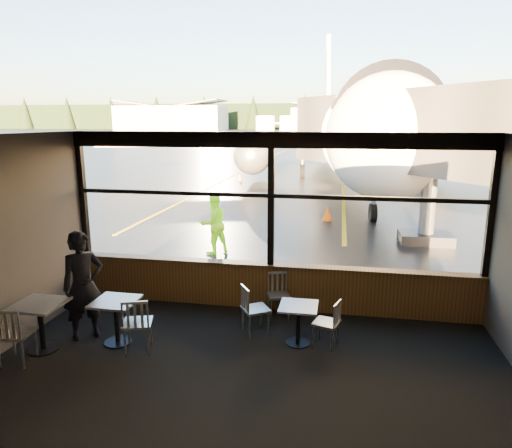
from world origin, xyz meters
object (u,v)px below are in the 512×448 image
(cafe_table_left, at_px, (41,327))
(cone_wing, at_px, (240,177))
(ground_crew, at_px, (214,224))
(chair_mid_s, at_px, (138,324))
(cafe_table_mid, at_px, (117,322))
(cafe_table_near, at_px, (298,325))
(airliner, at_px, (344,86))
(chair_near_e, at_px, (326,323))
(chair_near_w, at_px, (256,310))
(jet_bridge, at_px, (421,163))
(passenger, at_px, (83,286))
(cone_nose, at_px, (327,213))
(chair_near_n, at_px, (279,296))
(chair_left_s, at_px, (17,334))

(cafe_table_left, height_order, cone_wing, cafe_table_left)
(ground_crew, bearing_deg, chair_mid_s, 50.09)
(cafe_table_mid, bearing_deg, cafe_table_near, 10.01)
(cafe_table_left, relative_size, ground_crew, 0.48)
(airliner, xyz_separation_m, chair_near_e, (-0.15, -23.03, -5.46))
(cone_wing, bearing_deg, ground_crew, -80.11)
(chair_near_w, relative_size, cone_wing, 2.08)
(jet_bridge, height_order, cafe_table_left, jet_bridge)
(cafe_table_left, bearing_deg, jet_bridge, 48.43)
(passenger, xyz_separation_m, cone_nose, (3.82, 10.49, -0.67))
(chair_near_n, xyz_separation_m, ground_crew, (-2.41, 4.01, 0.43))
(cafe_table_near, xyz_separation_m, cafe_table_left, (-4.11, -0.98, 0.07))
(cafe_table_mid, bearing_deg, chair_near_w, 19.03)
(chair_left_s, bearing_deg, cone_nose, 62.94)
(chair_near_e, relative_size, chair_mid_s, 0.86)
(cafe_table_left, distance_m, chair_near_n, 4.16)
(airliner, xyz_separation_m, chair_mid_s, (-3.16, -23.75, -5.39))
(jet_bridge, xyz_separation_m, cone_nose, (-2.74, 3.15, -2.23))
(chair_near_e, distance_m, passenger, 4.18)
(chair_mid_s, height_order, cone_wing, chair_mid_s)
(chair_near_w, bearing_deg, chair_near_n, 127.22)
(cone_nose, bearing_deg, passenger, -110.03)
(cafe_table_mid, bearing_deg, chair_near_e, 8.80)
(cafe_table_near, bearing_deg, passenger, -173.59)
(cafe_table_mid, height_order, chair_left_s, chair_left_s)
(jet_bridge, xyz_separation_m, ground_crew, (-5.78, -1.89, -1.65))
(cafe_table_mid, distance_m, cafe_table_left, 1.18)
(passenger, height_order, cone_wing, passenger)
(cafe_table_mid, bearing_deg, airliner, 81.25)
(airliner, distance_m, cafe_table_mid, 24.47)
(cone_nose, bearing_deg, chair_mid_s, -104.15)
(cafe_table_mid, distance_m, chair_near_e, 3.53)
(jet_bridge, height_order, cafe_table_mid, jet_bridge)
(airliner, height_order, ground_crew, airliner)
(cafe_table_mid, xyz_separation_m, ground_crew, (0.14, 5.57, 0.47))
(chair_mid_s, height_order, ground_crew, ground_crew)
(jet_bridge, relative_size, chair_mid_s, 12.02)
(chair_near_e, xyz_separation_m, chair_near_w, (-1.24, 0.23, 0.04))
(jet_bridge, distance_m, cafe_table_left, 10.78)
(chair_near_e, bearing_deg, chair_near_n, 59.84)
(cone_nose, bearing_deg, chair_near_n, -94.03)
(jet_bridge, xyz_separation_m, chair_near_e, (-2.44, -6.92, -2.09))
(cafe_table_near, bearing_deg, chair_mid_s, -164.43)
(cafe_table_mid, relative_size, chair_near_n, 0.90)
(airliner, distance_m, cone_nose, 14.12)
(chair_near_e, relative_size, chair_left_s, 0.85)
(airliner, height_order, cafe_table_mid, airliner)
(cafe_table_mid, distance_m, chair_mid_s, 0.51)
(chair_left_s, bearing_deg, cafe_table_near, 12.33)
(cafe_table_left, xyz_separation_m, passenger, (0.45, 0.57, 0.53))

